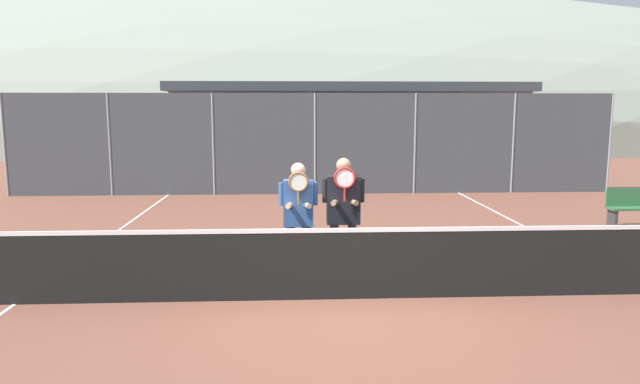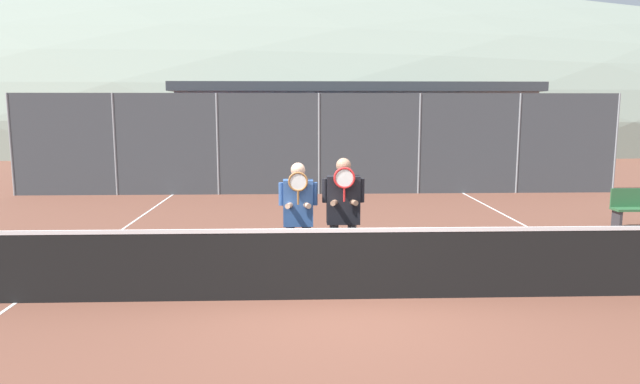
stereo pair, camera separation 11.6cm
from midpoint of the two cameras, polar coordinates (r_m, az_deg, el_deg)
ground_plane at (r=7.83m, az=2.76°, el=-10.65°), size 120.00×120.00×0.00m
hill_distant at (r=66.28m, az=-1.52°, el=6.24°), size 141.37×78.54×27.49m
clubhouse_building at (r=24.90m, az=3.40°, el=6.68°), size 14.68×5.50×3.55m
fence_back at (r=16.87m, az=0.11°, el=4.81°), size 17.95×0.06×2.98m
tennis_net at (r=7.68m, az=2.79°, el=-7.09°), size 11.67×0.09×1.08m
court_line_left_sideline at (r=11.30m, az=-21.24°, el=-5.20°), size 0.05×16.00×0.01m
court_line_right_sideline at (r=11.78m, az=23.08°, el=-4.76°), size 0.05×16.00×0.01m
player_leftmost at (r=8.28m, az=-1.79°, el=-2.08°), size 0.56×0.34×1.78m
player_center_left at (r=8.27m, az=2.74°, el=-1.73°), size 0.61×0.34×1.84m
car_far_left at (r=20.32m, az=-14.92°, el=3.59°), size 4.32×1.96×1.85m
car_left_of_center at (r=20.17m, az=-1.48°, el=3.79°), size 4.27×2.10×1.81m
car_center at (r=20.77m, az=11.33°, el=3.59°), size 4.08×1.91×1.66m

